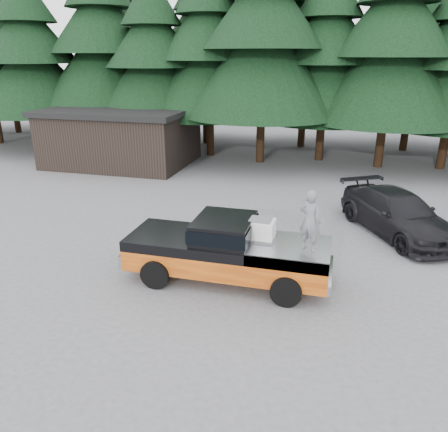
% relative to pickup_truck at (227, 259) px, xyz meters
% --- Properties ---
extents(ground, '(120.00, 120.00, 0.00)m').
position_rel_pickup_truck_xyz_m(ground, '(-0.83, 0.67, -0.67)').
color(ground, '#535356').
rests_on(ground, ground).
extents(pickup_truck, '(6.00, 2.04, 1.33)m').
position_rel_pickup_truck_xyz_m(pickup_truck, '(0.00, 0.00, 0.00)').
color(pickup_truck, orange).
rests_on(pickup_truck, ground).
extents(truck_cab, '(1.66, 1.90, 0.59)m').
position_rel_pickup_truck_xyz_m(truck_cab, '(-0.10, -0.00, 0.96)').
color(truck_cab, black).
rests_on(truck_cab, pickup_truck).
extents(air_compressor, '(0.81, 0.68, 0.54)m').
position_rel_pickup_truck_xyz_m(air_compressor, '(0.91, 0.18, 0.94)').
color(air_compressor, silver).
rests_on(air_compressor, pickup_truck).
extents(man_on_bed, '(0.72, 0.60, 1.68)m').
position_rel_pickup_truck_xyz_m(man_on_bed, '(2.30, -0.22, 1.51)').
color(man_on_bed, slate).
rests_on(man_on_bed, pickup_truck).
extents(parked_car, '(4.60, 5.74, 1.56)m').
position_rel_pickup_truck_xyz_m(parked_car, '(5.16, 5.03, 0.11)').
color(parked_car, black).
rests_on(parked_car, ground).
extents(utility_building, '(8.40, 6.40, 3.30)m').
position_rel_pickup_truck_xyz_m(utility_building, '(-9.83, 12.67, 1.00)').
color(utility_building, black).
rests_on(utility_building, ground).
extents(treeline, '(60.15, 16.05, 17.50)m').
position_rel_pickup_truck_xyz_m(treeline, '(-0.41, 17.87, 7.06)').
color(treeline, black).
rests_on(treeline, ground).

